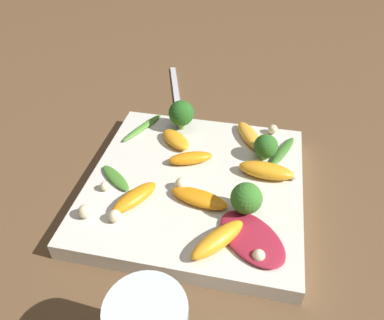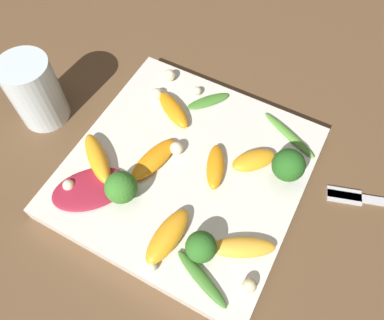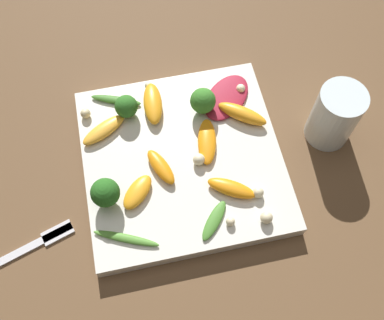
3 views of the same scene
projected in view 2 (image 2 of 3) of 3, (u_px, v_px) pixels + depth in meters
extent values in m
plane|color=brown|center=(186.00, 176.00, 0.50)|extent=(2.40, 2.40, 0.00)
cube|color=silver|center=(186.00, 172.00, 0.49)|extent=(0.29, 0.29, 0.02)
cylinder|color=silver|center=(35.00, 92.00, 0.51)|extent=(0.07, 0.07, 0.10)
cube|color=silver|center=(345.00, 195.00, 0.49)|extent=(0.05, 0.03, 0.01)
ellipsoid|color=maroon|center=(90.00, 189.00, 0.46)|extent=(0.11, 0.11, 0.01)
ellipsoid|color=orange|center=(173.00, 110.00, 0.52)|extent=(0.07, 0.06, 0.02)
ellipsoid|color=#FCAD33|center=(242.00, 247.00, 0.42)|extent=(0.08, 0.06, 0.01)
ellipsoid|color=orange|center=(215.00, 167.00, 0.47)|extent=(0.04, 0.07, 0.02)
ellipsoid|color=orange|center=(154.00, 159.00, 0.48)|extent=(0.04, 0.08, 0.01)
ellipsoid|color=orange|center=(168.00, 236.00, 0.42)|extent=(0.03, 0.08, 0.02)
ellipsoid|color=orange|center=(254.00, 160.00, 0.48)|extent=(0.06, 0.06, 0.02)
ellipsoid|color=orange|center=(97.00, 158.00, 0.48)|extent=(0.08, 0.07, 0.02)
cylinder|color=#84AD5B|center=(201.00, 251.00, 0.42)|extent=(0.01, 0.01, 0.01)
sphere|color=#2D6B23|center=(201.00, 247.00, 0.41)|extent=(0.04, 0.04, 0.04)
cylinder|color=#7A9E51|center=(285.00, 173.00, 0.47)|extent=(0.01, 0.01, 0.02)
sphere|color=#26601E|center=(289.00, 165.00, 0.45)|extent=(0.04, 0.04, 0.04)
cylinder|color=#7A9E51|center=(124.00, 194.00, 0.45)|extent=(0.02, 0.02, 0.02)
sphere|color=#387A28|center=(121.00, 187.00, 0.44)|extent=(0.04, 0.04, 0.04)
ellipsoid|color=#3D7528|center=(202.00, 278.00, 0.41)|extent=(0.08, 0.04, 0.01)
ellipsoid|color=#47842D|center=(208.00, 101.00, 0.53)|extent=(0.05, 0.06, 0.01)
ellipsoid|color=#518E33|center=(289.00, 135.00, 0.50)|extent=(0.09, 0.05, 0.01)
sphere|color=beige|center=(69.00, 185.00, 0.46)|extent=(0.01, 0.01, 0.01)
sphere|color=beige|center=(182.00, 219.00, 0.44)|extent=(0.01, 0.01, 0.01)
sphere|color=beige|center=(250.00, 285.00, 0.40)|extent=(0.02, 0.02, 0.02)
sphere|color=beige|center=(152.00, 267.00, 0.41)|extent=(0.01, 0.01, 0.01)
sphere|color=beige|center=(177.00, 148.00, 0.49)|extent=(0.02, 0.02, 0.02)
sphere|color=beige|center=(197.00, 91.00, 0.54)|extent=(0.01, 0.01, 0.01)
sphere|color=beige|center=(157.00, 94.00, 0.53)|extent=(0.02, 0.02, 0.02)
sphere|color=beige|center=(169.00, 75.00, 0.55)|extent=(0.02, 0.02, 0.02)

